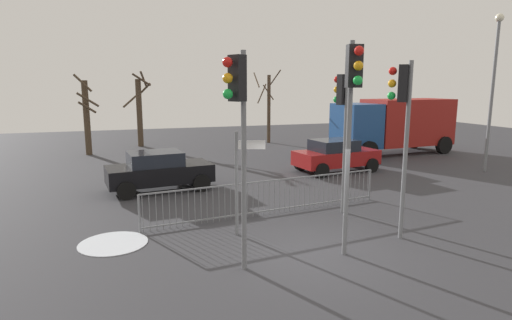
# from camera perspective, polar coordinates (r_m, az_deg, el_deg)

# --- Properties ---
(ground_plane) EXTENTS (60.00, 60.00, 0.00)m
(ground_plane) POSITION_cam_1_polar(r_m,az_deg,el_deg) (10.29, 7.88, -12.21)
(ground_plane) COLOR #38383D
(traffic_light_foreground_left) EXTENTS (0.36, 0.56, 4.85)m
(traffic_light_foreground_left) POSITION_cam_1_polar(r_m,az_deg,el_deg) (9.35, 13.00, 7.74)
(traffic_light_foreground_left) COLOR slate
(traffic_light_foreground_left) RESTS_ON ground
(traffic_light_mid_left) EXTENTS (0.53, 0.41, 4.59)m
(traffic_light_mid_left) POSITION_cam_1_polar(r_m,az_deg,el_deg) (8.39, -2.43, 6.44)
(traffic_light_mid_left) COLOR slate
(traffic_light_mid_left) RESTS_ON ground
(traffic_light_foreground_right) EXTENTS (0.37, 0.55, 4.32)m
(traffic_light_foreground_right) POSITION_cam_1_polar(r_m,az_deg,el_deg) (12.90, 11.74, 6.70)
(traffic_light_foreground_right) COLOR slate
(traffic_light_foreground_right) RESTS_ON ground
(traffic_light_rear_right) EXTENTS (0.48, 0.45, 4.49)m
(traffic_light_rear_right) POSITION_cam_1_polar(r_m,az_deg,el_deg) (10.97, 19.31, 6.42)
(traffic_light_rear_right) COLOR slate
(traffic_light_rear_right) RESTS_ON ground
(direction_sign_post) EXTENTS (0.76, 0.27, 2.75)m
(direction_sign_post) POSITION_cam_1_polar(r_m,az_deg,el_deg) (10.81, -2.32, -2.39)
(direction_sign_post) COLOR slate
(direction_sign_post) RESTS_ON ground
(pedestrian_guard_railing) EXTENTS (7.76, 1.00, 1.07)m
(pedestrian_guard_railing) POSITION_cam_1_polar(r_m,az_deg,el_deg) (12.76, 1.81, -5.03)
(pedestrian_guard_railing) COLOR slate
(pedestrian_guard_railing) RESTS_ON ground
(car_black_mid) EXTENTS (3.98, 2.31, 1.47)m
(car_black_mid) POSITION_cam_1_polar(r_m,az_deg,el_deg) (16.01, -13.15, -1.37)
(car_black_mid) COLOR black
(car_black_mid) RESTS_ON ground
(car_red_trailing) EXTENTS (3.98, 2.32, 1.47)m
(car_red_trailing) POSITION_cam_1_polar(r_m,az_deg,el_deg) (19.33, 10.81, 0.69)
(car_red_trailing) COLOR maroon
(car_red_trailing) RESTS_ON ground
(delivery_truck) EXTENTS (7.21, 3.17, 3.10)m
(delivery_truck) POSITION_cam_1_polar(r_m,az_deg,el_deg) (25.20, 18.36, 4.76)
(delivery_truck) COLOR maroon
(delivery_truck) RESTS_ON ground
(street_lamp) EXTENTS (0.36, 0.36, 6.94)m
(street_lamp) POSITION_cam_1_polar(r_m,az_deg,el_deg) (21.51, 29.68, 9.76)
(street_lamp) COLOR slate
(street_lamp) RESTS_ON ground
(bare_tree_left) EXTENTS (1.25, 0.92, 4.50)m
(bare_tree_left) POSITION_cam_1_polar(r_m,az_deg,el_deg) (25.24, -22.11, 5.58)
(bare_tree_left) COLOR #473828
(bare_tree_left) RESTS_ON ground
(bare_tree_centre) EXTENTS (1.77, 1.74, 4.91)m
(bare_tree_centre) POSITION_cam_1_polar(r_m,az_deg,el_deg) (28.48, 1.67, 7.41)
(bare_tree_centre) COLOR #473828
(bare_tree_centre) RESTS_ON ground
(bare_tree_right) EXTENTS (1.81, 1.82, 4.75)m
(bare_tree_right) POSITION_cam_1_polar(r_m,az_deg,el_deg) (27.76, -15.62, 6.63)
(bare_tree_right) COLOR #473828
(bare_tree_right) RESTS_ON ground
(snow_patch_kerb) EXTENTS (1.69, 1.69, 0.01)m
(snow_patch_kerb) POSITION_cam_1_polar(r_m,az_deg,el_deg) (11.23, -18.90, -10.70)
(snow_patch_kerb) COLOR silver
(snow_patch_kerb) RESTS_ON ground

